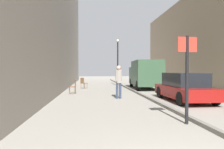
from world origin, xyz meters
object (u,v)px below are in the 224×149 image
pedestrian_main_foreground (119,80)px  street_sign_post (187,72)px  delivery_van (145,74)px  cafe_chair_near_window (74,86)px  parked_car (184,87)px  cafe_chair_by_doorway (83,82)px  lamp_post (118,59)px

pedestrian_main_foreground → street_sign_post: size_ratio=0.71×
delivery_van → cafe_chair_near_window: size_ratio=5.63×
pedestrian_main_foreground → parked_car: bearing=148.3°
parked_car → cafe_chair_by_doorway: size_ratio=4.47×
lamp_post → cafe_chair_by_doorway: (-3.41, -3.20, -2.18)m
street_sign_post → pedestrian_main_foreground: bearing=-81.9°
delivery_van → cafe_chair_by_doorway: size_ratio=5.63×
street_sign_post → cafe_chair_near_window: (-3.99, 8.30, -1.00)m
lamp_post → cafe_chair_near_window: size_ratio=5.06×
pedestrian_main_foreground → delivery_van: (3.05, 5.89, 0.21)m
parked_car → lamp_post: size_ratio=0.88×
pedestrian_main_foreground → street_sign_post: bearing=91.7°
lamp_post → cafe_chair_by_doorway: bearing=-136.8°
lamp_post → cafe_chair_by_doorway: 5.16m
street_sign_post → cafe_chair_near_window: bearing=-69.0°
parked_car → street_sign_post: bearing=-114.1°
parked_car → street_sign_post: size_ratio=1.62×
pedestrian_main_foreground → lamp_post: bearing=-108.1°
pedestrian_main_foreground → parked_car: 3.50m
cafe_chair_near_window → cafe_chair_by_doorway: (0.49, 3.88, 0.00)m
cafe_chair_near_window → pedestrian_main_foreground: bearing=-144.2°
delivery_van → pedestrian_main_foreground: bearing=-114.3°
delivery_van → street_sign_post: 11.68m
pedestrian_main_foreground → cafe_chair_by_doorway: pedestrian_main_foreground is taller
lamp_post → delivery_van: bearing=-64.2°
pedestrian_main_foreground → street_sign_post: street_sign_post is taller
pedestrian_main_foreground → delivery_van: delivery_van is taller
pedestrian_main_foreground → cafe_chair_near_window: 3.82m
street_sign_post → cafe_chair_by_doorway: street_sign_post is taller
cafe_chair_by_doorway → delivery_van: bearing=42.6°
street_sign_post → cafe_chair_by_doorway: 12.72m
street_sign_post → parked_car: bearing=-118.7°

